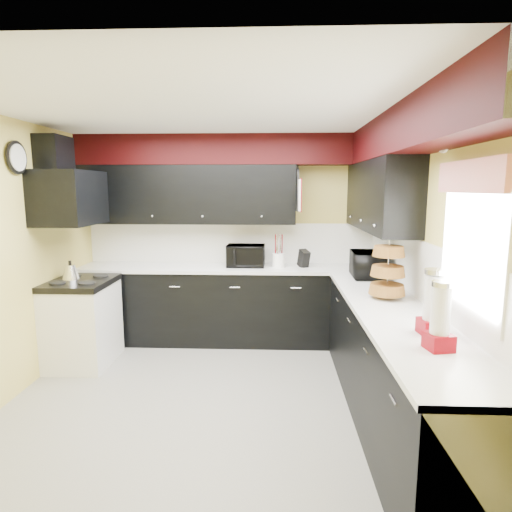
{
  "coord_description": "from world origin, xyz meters",
  "views": [
    {
      "loc": [
        0.54,
        -3.58,
        1.88
      ],
      "look_at": [
        0.36,
        0.75,
        1.19
      ],
      "focal_mm": 30.0,
      "sensor_mm": 36.0,
      "label": 1
    }
  ],
  "objects_px": {
    "knife_block": "(304,259)",
    "kettle": "(71,272)",
    "microwave": "(368,265)",
    "utensil_crock": "(279,260)",
    "toaster_oven": "(246,256)"
  },
  "relations": [
    {
      "from": "microwave",
      "to": "kettle",
      "type": "relative_size",
      "value": 2.83
    },
    {
      "from": "microwave",
      "to": "knife_block",
      "type": "xyz_separation_m",
      "value": [
        -0.64,
        0.55,
        -0.03
      ]
    },
    {
      "from": "toaster_oven",
      "to": "knife_block",
      "type": "xyz_separation_m",
      "value": [
        0.7,
        -0.03,
        -0.03
      ]
    },
    {
      "from": "microwave",
      "to": "knife_block",
      "type": "distance_m",
      "value": 0.85
    },
    {
      "from": "microwave",
      "to": "utensil_crock",
      "type": "distance_m",
      "value": 1.09
    },
    {
      "from": "utensil_crock",
      "to": "knife_block",
      "type": "relative_size",
      "value": 0.81
    },
    {
      "from": "knife_block",
      "to": "kettle",
      "type": "bearing_deg",
      "value": 171.2
    },
    {
      "from": "toaster_oven",
      "to": "utensil_crock",
      "type": "relative_size",
      "value": 2.69
    },
    {
      "from": "microwave",
      "to": "utensil_crock",
      "type": "relative_size",
      "value": 2.92
    },
    {
      "from": "microwave",
      "to": "kettle",
      "type": "distance_m",
      "value": 3.16
    },
    {
      "from": "toaster_oven",
      "to": "kettle",
      "type": "xyz_separation_m",
      "value": [
        -1.82,
        -0.73,
        -0.07
      ]
    },
    {
      "from": "microwave",
      "to": "utensil_crock",
      "type": "bearing_deg",
      "value": 62.21
    },
    {
      "from": "microwave",
      "to": "knife_block",
      "type": "bearing_deg",
      "value": 51.52
    },
    {
      "from": "kettle",
      "to": "knife_block",
      "type": "bearing_deg",
      "value": 15.61
    },
    {
      "from": "kettle",
      "to": "toaster_oven",
      "type": "bearing_deg",
      "value": 21.9
    }
  ]
}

